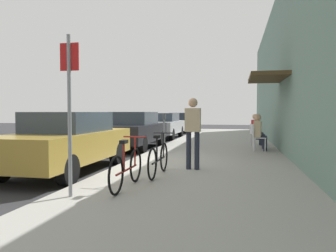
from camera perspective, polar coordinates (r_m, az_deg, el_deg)
ground_plane at (r=9.08m, az=-7.68°, el=-6.99°), size 60.00×60.00×0.00m
sidewalk_slab at (r=10.55m, az=7.74°, el=-5.34°), size 4.50×32.00×0.12m
building_facade at (r=10.67m, az=21.02°, el=10.76°), size 1.40×32.00×6.12m
parked_car_0 at (r=8.45m, az=-17.27°, el=-2.56°), size 1.80×4.40×1.49m
parked_car_1 at (r=13.29m, az=-6.06°, el=-0.66°), size 1.80×4.40×1.49m
parked_car_2 at (r=18.37m, az=-0.92°, el=0.14°), size 1.80×4.40×1.43m
parked_car_3 at (r=24.31m, az=2.30°, el=0.69°), size 1.80×4.40×1.43m
parking_meter at (r=11.70m, az=-0.69°, el=-0.48°), size 0.12×0.10×1.32m
street_sign at (r=5.45m, az=-16.88°, el=3.95°), size 0.32×0.06×2.60m
bicycle_0 at (r=5.94m, az=-7.22°, el=-7.34°), size 0.46×1.71×0.90m
bicycle_1 at (r=7.04m, az=-1.66°, el=-5.77°), size 0.46×1.71×0.90m
cafe_chair_0 at (r=11.90m, az=15.45°, el=-1.79°), size 0.50×0.50×0.87m
seated_patron_0 at (r=11.88m, az=15.75°, el=-0.87°), size 0.47×0.41×1.29m
cafe_chair_1 at (r=12.67m, az=15.24°, el=-1.53°), size 0.45×0.45×0.87m
seated_patron_1 at (r=12.66m, az=15.52°, el=-0.67°), size 0.43×0.36×1.29m
cafe_chair_2 at (r=13.82m, az=14.99°, el=-1.20°), size 0.53×0.53×0.87m
seated_patron_2 at (r=13.83m, az=15.24°, el=-0.41°), size 0.49×0.44×1.29m
pedestrian_standing at (r=7.74m, az=4.38°, el=-0.27°), size 0.36×0.22×1.70m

